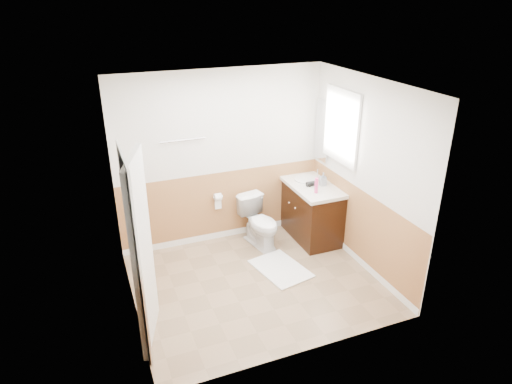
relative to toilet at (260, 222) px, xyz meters
name	(u,v)px	position (x,y,z in m)	size (l,w,h in m)	color
floor	(256,283)	(-0.42, -0.89, -0.36)	(3.00, 3.00, 0.00)	#8C7051
ceiling	(256,85)	(-0.42, -0.89, 2.14)	(3.00, 3.00, 0.00)	white
wall_back	(222,159)	(-0.42, 0.41, 0.89)	(3.00, 3.00, 0.00)	silver
wall_front	(308,247)	(-0.42, -2.19, 0.89)	(3.00, 3.00, 0.00)	silver
wall_left	(124,215)	(-1.92, -0.89, 0.89)	(3.00, 3.00, 0.00)	silver
wall_right	(365,176)	(1.08, -0.89, 0.89)	(3.00, 3.00, 0.00)	silver
wainscot_back	(224,207)	(-0.42, 0.40, 0.14)	(3.00, 3.00, 0.00)	#AF7546
wainscot_front	(304,312)	(-0.42, -2.17, 0.14)	(3.00, 3.00, 0.00)	#AF7546
wainscot_left	(133,275)	(-1.91, -0.89, 0.14)	(2.60, 2.60, 0.00)	#AF7546
wainscot_right	(359,228)	(1.07, -0.89, 0.14)	(2.60, 2.60, 0.00)	#AF7546
toilet	(260,222)	(0.00, 0.00, 0.00)	(0.40, 0.70, 0.71)	white
bath_mat	(281,269)	(0.00, -0.73, -0.35)	(0.55, 0.80, 0.02)	white
vanity_cabinet	(310,211)	(0.79, -0.03, 0.04)	(0.55, 1.10, 0.80)	black
vanity_knob_left	(295,208)	(0.49, -0.13, 0.19)	(0.03, 0.03, 0.03)	silver
vanity_knob_right	(289,203)	(0.49, 0.07, 0.19)	(0.03, 0.03, 0.03)	silver
countertop	(311,185)	(0.78, -0.03, 0.47)	(0.60, 1.15, 0.05)	silver
sink_basin	(307,179)	(0.79, 0.12, 0.50)	(0.36, 0.36, 0.02)	silver
faucet	(318,174)	(0.97, 0.12, 0.56)	(0.02, 0.02, 0.14)	white
lotion_bottle	(316,186)	(0.69, -0.34, 0.60)	(0.05, 0.05, 0.22)	#F13E87
soap_dispenser	(323,179)	(0.91, -0.14, 0.59)	(0.09, 0.09, 0.19)	gray
hair_dryer_body	(311,184)	(0.74, -0.10, 0.53)	(0.07, 0.07, 0.14)	black
hair_dryer_handle	(310,187)	(0.71, -0.13, 0.50)	(0.03, 0.03, 0.07)	black
mirror_panel	(322,131)	(1.06, 0.21, 1.19)	(0.02, 0.35, 0.90)	silver
window_frame	(341,126)	(1.05, -0.30, 1.39)	(0.04, 0.80, 1.00)	white
window_glass	(342,126)	(1.07, -0.30, 1.39)	(0.01, 0.70, 0.90)	white
door	(142,253)	(-1.82, -1.34, 0.66)	(0.05, 0.80, 2.04)	white
door_frame	(135,254)	(-1.89, -1.34, 0.67)	(0.02, 0.92, 2.10)	white
door_knob	(144,242)	(-1.76, -1.01, 0.59)	(0.06, 0.06, 0.06)	silver
towel_bar	(183,140)	(-0.97, 0.36, 1.24)	(0.02, 0.02, 0.62)	silver
tp_holder_bar	(218,197)	(-0.52, 0.34, 0.34)	(0.02, 0.02, 0.14)	silver
tp_roll	(218,197)	(-0.52, 0.34, 0.34)	(0.11, 0.11, 0.10)	white
tp_sheet	(218,204)	(-0.52, 0.34, 0.23)	(0.10, 0.01, 0.16)	white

